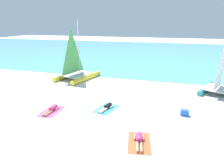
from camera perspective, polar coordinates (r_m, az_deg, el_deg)
ground_plane at (r=20.15m, az=4.31°, el=1.07°), size 120.00×120.00×0.00m
ocean_water at (r=39.96m, az=10.74°, el=9.02°), size 120.00×40.00×0.05m
sailboat_yellow at (r=20.73m, az=-10.29°, el=3.78°), size 3.80×5.00×5.82m
sailboat_teal at (r=18.46m, az=28.39°, el=-0.26°), size 3.54×4.27×4.78m
towel_left at (r=13.81m, az=-17.08°, el=-7.55°), size 1.12×1.91×0.01m
sunbather_left at (r=13.81m, az=-16.98°, el=-6.97°), size 0.55×1.56×0.30m
towel_middle at (r=13.58m, az=-1.68°, el=-7.18°), size 1.53×2.11×0.01m
sunbather_middle at (r=13.57m, az=-1.54°, el=-6.60°), size 0.76×1.55×0.30m
towel_right at (r=10.19m, az=7.86°, el=-16.44°), size 1.42×2.06×0.01m
sunbather_right at (r=10.18m, az=7.89°, el=-15.64°), size 0.67×1.56×0.30m
cooler_box at (r=13.43m, az=20.25°, el=-7.79°), size 0.50×0.36×0.36m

